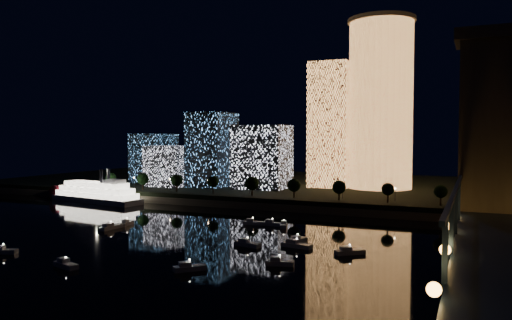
{
  "coord_description": "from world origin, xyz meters",
  "views": [
    {
      "loc": [
        62.35,
        -115.97,
        31.86
      ],
      "look_at": [
        -13.43,
        55.0,
        22.85
      ],
      "focal_mm": 35.0,
      "sensor_mm": 36.0,
      "label": 1
    }
  ],
  "objects_px": {
    "tower_cylindrical": "(381,104)",
    "riverboat": "(93,193)",
    "tower_rectangular": "(331,125)",
    "truss_bridge": "(489,207)"
  },
  "relations": [
    {
      "from": "tower_rectangular",
      "to": "truss_bridge",
      "type": "bearing_deg",
      "value": -61.96
    },
    {
      "from": "truss_bridge",
      "to": "tower_rectangular",
      "type": "bearing_deg",
      "value": 118.04
    },
    {
      "from": "tower_cylindrical",
      "to": "truss_bridge",
      "type": "distance_m",
      "value": 152.05
    },
    {
      "from": "tower_cylindrical",
      "to": "truss_bridge",
      "type": "bearing_deg",
      "value": -71.11
    },
    {
      "from": "riverboat",
      "to": "tower_cylindrical",
      "type": "bearing_deg",
      "value": 30.25
    },
    {
      "from": "tower_rectangular",
      "to": "truss_bridge",
      "type": "relative_size",
      "value": 0.25
    },
    {
      "from": "tower_cylindrical",
      "to": "riverboat",
      "type": "xyz_separation_m",
      "value": [
        -124.4,
        -72.56,
        -44.07
      ]
    },
    {
      "from": "tower_cylindrical",
      "to": "riverboat",
      "type": "bearing_deg",
      "value": -149.75
    },
    {
      "from": "tower_cylindrical",
      "to": "riverboat",
      "type": "height_order",
      "value": "tower_cylindrical"
    },
    {
      "from": "tower_cylindrical",
      "to": "truss_bridge",
      "type": "height_order",
      "value": "tower_cylindrical"
    }
  ]
}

